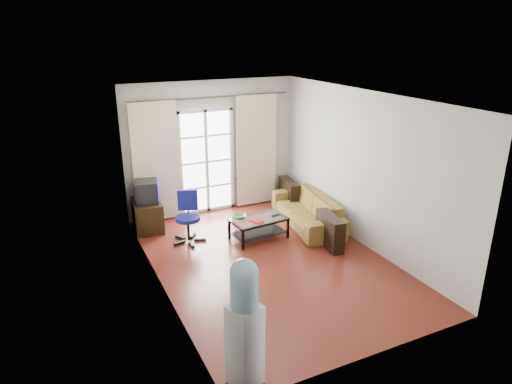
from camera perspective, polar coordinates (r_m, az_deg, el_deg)
floor at (r=7.67m, az=1.65°, el=-8.58°), size 5.20×5.20×0.00m
ceiling at (r=6.82m, az=1.87°, el=11.83°), size 5.20×5.20×0.00m
wall_back at (r=9.42m, az=-5.52°, el=5.59°), size 3.60×0.02×2.70m
wall_front at (r=5.14m, az=15.23°, el=-7.44°), size 3.60×0.02×2.70m
wall_left at (r=6.55m, az=-12.40°, el=-1.18°), size 0.02×5.20×2.70m
wall_right at (r=8.08m, az=13.20°, el=2.75°), size 0.02×5.20×2.70m
french_door at (r=9.39m, az=-6.21°, el=3.78°), size 1.16×0.06×2.15m
curtain_rod at (r=9.13m, az=-5.51°, el=11.73°), size 3.30×0.04×0.04m
curtain_left at (r=9.02m, az=-12.40°, el=3.59°), size 0.90×0.07×2.35m
curtain_right at (r=9.71m, az=0.04°, el=5.19°), size 0.90×0.07×2.35m
radiator at (r=9.92m, az=-0.79°, el=0.25°), size 0.64×0.12×0.64m
sofa at (r=8.98m, az=6.42°, el=-2.26°), size 2.25×1.39×0.59m
coffee_table at (r=8.31m, az=0.33°, el=-4.22°), size 1.05×0.66×0.41m
bowl at (r=8.26m, az=-2.05°, el=-3.08°), size 0.33×0.33×0.06m
book at (r=8.07m, az=-0.34°, el=-3.78°), size 0.34×0.35×0.02m
remote at (r=8.37m, az=2.44°, el=-2.92°), size 0.16×0.06×0.02m
tv_stand at (r=8.95m, az=-13.40°, el=-2.85°), size 0.58×0.82×0.57m
crt_tv at (r=8.78m, az=-13.62°, el=0.08°), size 0.51×0.51×0.41m
task_chair at (r=8.33m, az=-8.45°, el=-4.35°), size 0.80×0.80×0.91m
water_cooler at (r=4.90m, az=-1.42°, el=-15.84°), size 0.39×0.39×1.50m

